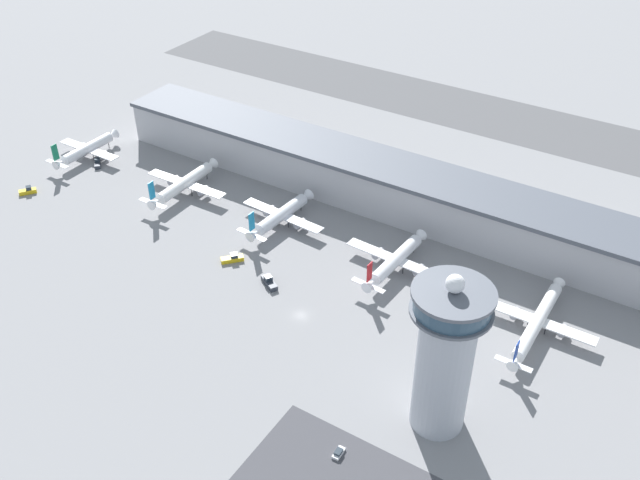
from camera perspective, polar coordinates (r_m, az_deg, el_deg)
name	(u,v)px	position (r m, az deg, el deg)	size (l,w,h in m)	color
ground_plane	(301,315)	(223.69, -1.56, -6.05)	(1000.00, 1000.00, 0.00)	gray
terminal_building	(404,190)	(267.51, 6.73, 3.97)	(251.58, 25.00, 18.57)	#B2B2B7
runway_strip	(495,117)	(351.64, 13.79, 9.56)	(377.37, 44.00, 0.01)	#515154
control_tower	(445,354)	(179.48, 9.98, -9.00)	(19.97, 19.97, 48.77)	#ADB2BC
airplane_gate_alpha	(87,149)	(319.66, -18.12, 6.94)	(30.99, 33.85, 13.43)	white
airplane_gate_bravo	(185,183)	(283.89, -10.78, 4.48)	(36.14, 37.65, 14.19)	white
airplane_gate_charlie	(281,215)	(261.22, -3.11, 2.02)	(34.69, 35.12, 13.84)	silver
airplane_gate_delta	(396,260)	(239.71, 6.08, -1.60)	(38.13, 36.40, 13.63)	white
airplane_gate_echo	(538,321)	(225.34, 17.01, -6.25)	(35.32, 44.09, 12.23)	white
service_truck_catering	(269,282)	(235.15, -4.09, -3.37)	(8.21, 6.18, 3.08)	black
service_truck_fuel	(28,191)	(303.80, -22.33, 3.65)	(5.77, 6.64, 3.02)	black
service_truck_baggage	(98,163)	(314.56, -17.36, 5.89)	(6.81, 6.88, 2.89)	black
service_truck_water	(233,259)	(246.61, -7.01, -1.48)	(7.11, 7.47, 2.83)	black
car_grey_coupe	(339,453)	(187.35, 1.49, -16.65)	(2.05, 4.20, 1.40)	black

